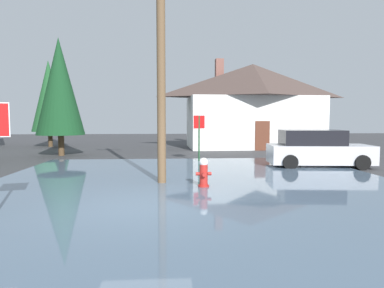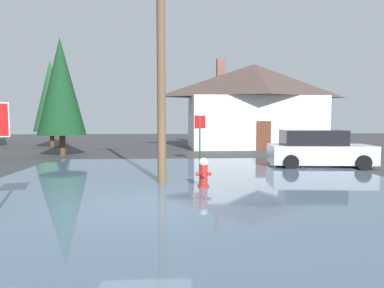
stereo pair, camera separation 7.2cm
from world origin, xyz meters
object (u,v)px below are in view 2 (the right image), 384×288
object	(u,v)px
fire_hydrant	(204,174)
house	(254,104)
pine_tree_mid_left	(51,96)
parked_car	(318,149)
utility_pole	(161,39)
pine_tree_tall_left	(61,87)
stop_sign_far	(200,129)

from	to	relation	value
fire_hydrant	house	distance (m)	15.86
fire_hydrant	pine_tree_mid_left	world-z (taller)	pine_tree_mid_left
parked_car	pine_tree_mid_left	distance (m)	20.02
utility_pole	parked_car	world-z (taller)	utility_pole
utility_pole	pine_tree_tall_left	size ratio (longest dim) A/B	1.33
utility_pole	pine_tree_mid_left	xyz separation A→B (m)	(-8.90, 15.57, -0.81)
utility_pole	parked_car	size ratio (longest dim) A/B	1.97
utility_pole	fire_hydrant	bearing A→B (deg)	-30.51
utility_pole	pine_tree_mid_left	bearing A→B (deg)	119.74
stop_sign_far	pine_tree_tall_left	xyz separation A→B (m)	(-7.78, 3.34, 2.35)
stop_sign_far	utility_pole	bearing A→B (deg)	-106.82
utility_pole	pine_tree_tall_left	world-z (taller)	utility_pole
stop_sign_far	pine_tree_mid_left	xyz separation A→B (m)	(-10.62, 9.86, 2.22)
house	pine_tree_tall_left	xyz separation A→B (m)	(-12.50, -4.93, 0.79)
parked_car	pine_tree_tall_left	size ratio (longest dim) A/B	0.67
parked_car	pine_tree_mid_left	size ratio (longest dim) A/B	0.69
fire_hydrant	stop_sign_far	size ratio (longest dim) A/B	0.41
stop_sign_far	pine_tree_mid_left	bearing A→B (deg)	137.13
parked_car	pine_tree_mid_left	world-z (taller)	pine_tree_mid_left
parked_car	pine_tree_tall_left	distance (m)	14.37
fire_hydrant	house	size ratio (longest dim) A/B	0.09
pine_tree_tall_left	parked_car	bearing A→B (deg)	-23.03
stop_sign_far	parked_car	bearing A→B (deg)	-22.66
fire_hydrant	parked_car	world-z (taller)	parked_car
fire_hydrant	pine_tree_tall_left	xyz separation A→B (m)	(-7.36, 9.83, 3.53)
utility_pole	stop_sign_far	size ratio (longest dim) A/B	3.86
parked_car	fire_hydrant	bearing A→B (deg)	-141.83
pine_tree_tall_left	utility_pole	bearing A→B (deg)	-56.25
parked_car	pine_tree_tall_left	bearing A→B (deg)	156.97
house	pine_tree_mid_left	xyz separation A→B (m)	(-15.35, 1.59, 0.66)
stop_sign_far	pine_tree_tall_left	bearing A→B (deg)	156.73
parked_car	pine_tree_mid_left	xyz separation A→B (m)	(-15.73, 12.00, 3.09)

